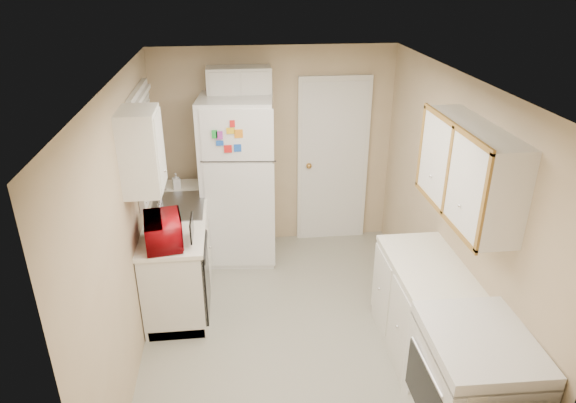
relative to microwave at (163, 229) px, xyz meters
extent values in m
plane|color=#B0AE9D|center=(1.15, -0.25, -1.05)|extent=(3.80, 3.80, 0.00)
plane|color=white|center=(1.15, -0.25, 1.35)|extent=(3.80, 3.80, 0.00)
plane|color=tan|center=(-0.25, -0.25, 0.15)|extent=(3.80, 3.80, 0.00)
plane|color=tan|center=(2.55, -0.25, 0.15)|extent=(3.80, 3.80, 0.00)
plane|color=tan|center=(1.15, 1.65, 0.15)|extent=(2.80, 2.80, 0.00)
plane|color=tan|center=(1.15, -2.15, 0.15)|extent=(2.80, 2.80, 0.00)
cube|color=silver|center=(0.05, 0.65, -0.60)|extent=(0.60, 1.80, 0.90)
cube|color=black|center=(0.34, 0.05, -0.56)|extent=(0.03, 0.58, 0.72)
cube|color=gray|center=(0.05, 0.80, -0.19)|extent=(0.54, 0.74, 0.16)
imported|color=#97050C|center=(0.00, 0.00, 0.00)|extent=(0.51, 0.33, 0.31)
imported|color=white|center=(0.00, 1.28, -0.05)|extent=(0.10, 0.10, 0.18)
cube|color=silver|center=(-0.21, 0.80, 0.55)|extent=(0.10, 0.98, 1.08)
cube|color=silver|center=(-0.10, -0.03, 0.75)|extent=(0.30, 0.45, 0.70)
cube|color=silver|center=(0.70, 1.31, -0.09)|extent=(0.86, 0.84, 1.92)
cube|color=silver|center=(0.75, 1.50, 0.95)|extent=(0.70, 0.30, 0.40)
cube|color=silver|center=(1.85, 1.61, -0.03)|extent=(0.86, 0.06, 2.08)
cube|color=silver|center=(2.25, -1.05, -0.60)|extent=(0.60, 2.00, 0.90)
cube|color=silver|center=(2.21, -1.64, -0.55)|extent=(0.69, 0.85, 1.01)
cube|color=silver|center=(2.40, -0.75, 0.75)|extent=(0.30, 1.20, 0.70)
camera|label=1|loc=(0.66, -4.15, 2.15)|focal=32.00mm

